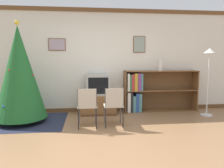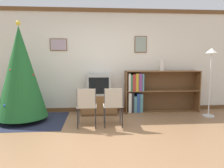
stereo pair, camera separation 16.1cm
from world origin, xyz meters
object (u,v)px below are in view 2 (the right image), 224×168
Objects in this scene: television at (99,84)px; folding_chair_left at (87,105)px; folding_chair_right at (113,104)px; standing_lamp at (211,64)px; christmas_tree at (21,72)px; tv_console at (99,104)px; bookshelf at (148,92)px; vase at (162,65)px.

television reaches higher than folding_chair_left.
standing_lamp reaches higher than folding_chair_right.
tv_console is at bearing 17.43° from christmas_tree.
bookshelf is at bearing 12.02° from christmas_tree.
television is (-0.00, -0.00, 0.51)m from tv_console.
standing_lamp is at bearing 0.73° from christmas_tree.
folding_chair_left is (-0.27, -1.10, -0.28)m from television.
bookshelf is at bearing 176.55° from vase.
tv_console is 3.09× the size of vase.
television is at bearing 169.74° from standing_lamp.
vase is (1.66, 0.08, 0.48)m from television.
tv_console is 0.51m from television.
tv_console is 1.09× the size of folding_chair_right.
christmas_tree reaches higher than standing_lamp.
folding_chair_left is 1.98m from bookshelf.
vase is at bearing 10.44° from christmas_tree.
tv_console is 0.46× the size of bookshelf.
standing_lamp reaches higher than tv_console.
standing_lamp is at bearing -10.26° from television.
christmas_tree is at bearing -169.56° from vase.
tv_console is 1.16m from folding_chair_left.
folding_chair_left is 1.00× the size of folding_chair_right.
folding_chair_right is (0.27, -1.10, -0.28)m from television.
folding_chair_left is at bearing -168.26° from standing_lamp.
standing_lamp is at bearing 11.74° from folding_chair_left.
folding_chair_right is at bearing -76.00° from television.
folding_chair_left is 0.42× the size of bookshelf.
folding_chair_right is 1.97m from vase.
folding_chair_left is at bearing -103.97° from tv_console.
vase is at bearing 31.45° from folding_chair_left.
folding_chair_right is at bearing -76.03° from tv_console.
standing_lamp is at bearing -10.31° from tv_console.
bookshelf is (1.30, 0.10, 0.29)m from tv_console.
vase is (1.66, 0.08, 0.99)m from tv_console.
folding_chair_right is at bearing -130.56° from bookshelf.
television is 1.17m from folding_chair_left.
vase reaches higher than bookshelf.
standing_lamp is (2.95, 0.61, 0.80)m from folding_chair_left.
christmas_tree is 3.45m from vase.
christmas_tree is 2.70× the size of folding_chair_left.
vase reaches higher than tv_console.
television reaches higher than folding_chair_right.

